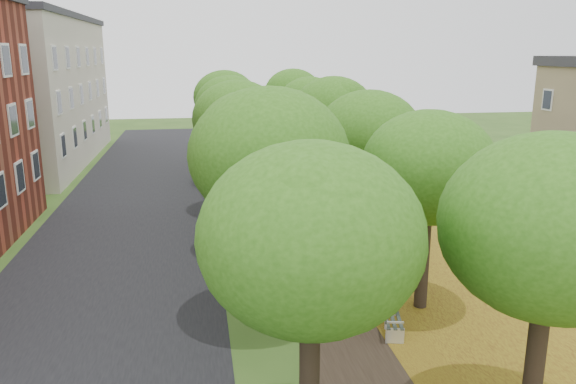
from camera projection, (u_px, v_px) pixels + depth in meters
name	position (u px, v px, depth m)	size (l,w,h in m)	color
street_asphalt	(126.00, 234.00, 24.87)	(8.00, 70.00, 0.01)	black
footpath	(292.00, 226.00, 26.03)	(3.20, 70.00, 0.01)	black
leaf_verge	(395.00, 221.00, 26.80)	(7.50, 70.00, 0.01)	olive
parking_lot	(545.00, 207.00, 29.08)	(9.00, 16.00, 0.01)	black
tree_row_west	(243.00, 127.00, 24.56)	(4.20, 34.20, 6.45)	black
tree_row_east	(349.00, 125.00, 25.30)	(4.20, 34.20, 6.45)	black
building_cream	(11.00, 90.00, 39.36)	(10.30, 20.30, 10.40)	beige
bench	(389.00, 315.00, 16.24)	(0.90, 1.90, 0.87)	#29342D
car_red	(572.00, 217.00, 25.13)	(1.35, 3.88, 1.28)	maroon
car_grey	(479.00, 187.00, 30.82)	(1.75, 4.30, 1.25)	#36363B
car_white	(489.00, 190.00, 30.28)	(2.04, 4.42, 1.23)	white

